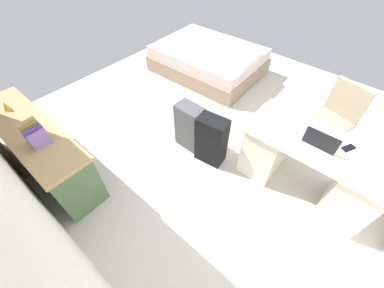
# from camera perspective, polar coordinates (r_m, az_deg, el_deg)

# --- Properties ---
(ground_plane) EXTENTS (5.61, 5.61, 0.00)m
(ground_plane) POSITION_cam_1_polar(r_m,az_deg,el_deg) (3.51, 5.78, 2.35)
(ground_plane) COLOR beige
(wall_back) EXTENTS (4.61, 0.10, 2.58)m
(wall_back) POSITION_cam_1_polar(r_m,az_deg,el_deg) (1.80, -38.61, -7.53)
(wall_back) COLOR white
(wall_back) RESTS_ON ground_plane
(desk) EXTENTS (1.45, 0.67, 0.76)m
(desk) POSITION_cam_1_polar(r_m,az_deg,el_deg) (2.92, 26.06, -4.54)
(desk) COLOR silver
(desk) RESTS_ON ground_plane
(office_chair) EXTENTS (0.57, 0.57, 0.94)m
(office_chair) POSITION_cam_1_polar(r_m,az_deg,el_deg) (3.52, 30.18, 4.37)
(office_chair) COLOR black
(office_chair) RESTS_ON ground_plane
(credenza) EXTENTS (1.80, 0.48, 0.72)m
(credenza) POSITION_cam_1_polar(r_m,az_deg,el_deg) (3.32, -32.28, -1.18)
(credenza) COLOR #4C6B47
(credenza) RESTS_ON ground_plane
(bed) EXTENTS (1.95, 1.47, 0.58)m
(bed) POSITION_cam_1_polar(r_m,az_deg,el_deg) (4.76, 4.02, 19.43)
(bed) COLOR gray
(bed) RESTS_ON ground_plane
(suitcase_black) EXTENTS (0.39, 0.27, 0.68)m
(suitcase_black) POSITION_cam_1_polar(r_m,az_deg,el_deg) (2.95, 4.66, 0.86)
(suitcase_black) COLOR black
(suitcase_black) RESTS_ON ground_plane
(suitcase_spare_grey) EXTENTS (0.36, 0.22, 0.66)m
(suitcase_spare_grey) POSITION_cam_1_polar(r_m,az_deg,el_deg) (3.13, -0.52, 4.14)
(suitcase_spare_grey) COLOR #4C4C51
(suitcase_spare_grey) RESTS_ON ground_plane
(laptop) EXTENTS (0.31, 0.22, 0.21)m
(laptop) POSITION_cam_1_polar(r_m,az_deg,el_deg) (2.60, 28.43, 0.52)
(laptop) COLOR silver
(laptop) RESTS_ON desk
(computer_mouse) EXTENTS (0.06, 0.10, 0.03)m
(computer_mouse) POSITION_cam_1_polar(r_m,az_deg,el_deg) (2.67, 23.55, 3.17)
(computer_mouse) COLOR white
(computer_mouse) RESTS_ON desk
(cell_phone_near_laptop) EXTENTS (0.12, 0.15, 0.01)m
(cell_phone_near_laptop) POSITION_cam_1_polar(r_m,az_deg,el_deg) (2.74, 33.38, -0.80)
(cell_phone_near_laptop) COLOR black
(cell_phone_near_laptop) RESTS_ON desk
(book_row) EXTENTS (0.19, 0.17, 0.24)m
(book_row) POSITION_cam_1_polar(r_m,az_deg,el_deg) (2.78, -33.47, 1.91)
(book_row) COLOR #8971BE
(book_row) RESTS_ON credenza
(figurine_small) EXTENTS (0.08, 0.08, 0.11)m
(figurine_small) POSITION_cam_1_polar(r_m,az_deg,el_deg) (3.45, -38.10, 7.15)
(figurine_small) COLOR gold
(figurine_small) RESTS_ON credenza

